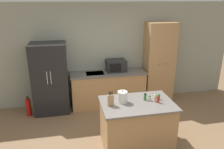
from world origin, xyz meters
TOP-DOWN VIEW (x-y plane):
  - wall_back at (0.00, 2.33)m, footprint 7.20×0.06m
  - refrigerator at (-1.32, 1.97)m, footprint 0.83×0.69m
  - back_counter at (0.10, 2.01)m, footprint 1.91×0.62m
  - pantry_cabinet at (1.47, 2.05)m, footprint 0.74×0.52m
  - kitchen_island at (0.31, 0.26)m, footprint 1.32×0.89m
  - microwave at (0.32, 2.09)m, footprint 0.50×0.39m
  - knife_block at (-0.19, 0.25)m, footprint 0.10×0.06m
  - spice_bottle_tall_dark at (0.75, 0.32)m, footprint 0.05×0.05m
  - spice_bottle_short_red at (0.68, 0.19)m, footprint 0.05×0.05m
  - spice_bottle_amber_oil at (0.71, 0.38)m, footprint 0.05×0.05m
  - spice_bottle_green_herb at (0.64, 0.25)m, footprint 0.05×0.05m
  - spice_bottle_pale_salt at (0.49, 0.34)m, footprint 0.05×0.05m
  - spice_bottle_orange_cap at (0.56, 0.30)m, footprint 0.06×0.06m
  - kettle at (0.05, 0.34)m, footprint 0.18×0.18m
  - fire_extinguisher at (-1.87, 1.82)m, footprint 0.11×0.11m

SIDE VIEW (x-z plane):
  - fire_extinguisher at x=-1.87m, z-range -0.03..0.48m
  - kitchen_island at x=0.31m, z-range 0.00..0.88m
  - back_counter at x=0.10m, z-range 0.00..0.90m
  - refrigerator at x=-1.32m, z-range 0.00..1.71m
  - spice_bottle_amber_oil at x=0.71m, z-range 0.88..0.96m
  - spice_bottle_orange_cap at x=0.56m, z-range 0.88..0.97m
  - spice_bottle_tall_dark at x=0.75m, z-range 0.88..0.98m
  - spice_bottle_pale_salt at x=0.49m, z-range 0.88..1.01m
  - spice_bottle_green_herb at x=0.64m, z-range 0.88..1.02m
  - spice_bottle_short_red at x=0.68m, z-range 0.88..1.03m
  - kettle at x=0.05m, z-range 0.87..1.10m
  - knife_block at x=-0.19m, z-range 0.85..1.12m
  - microwave at x=0.32m, z-range 0.90..1.19m
  - pantry_cabinet at x=1.47m, z-range 0.00..2.11m
  - wall_back at x=0.00m, z-range 0.00..2.60m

